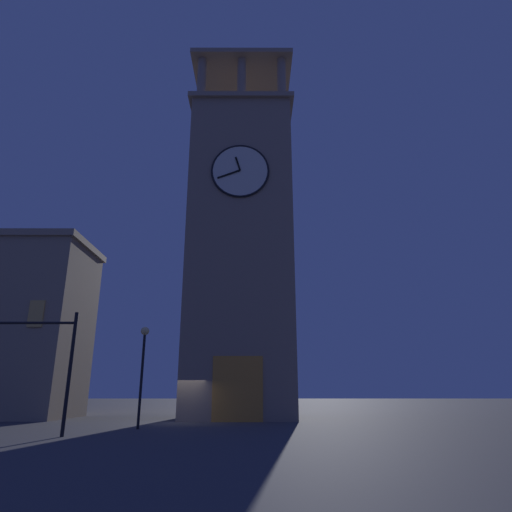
# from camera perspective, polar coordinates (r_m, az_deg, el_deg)

# --- Properties ---
(ground_plane) EXTENTS (200.00, 200.00, 0.00)m
(ground_plane) POSITION_cam_1_polar(r_m,az_deg,el_deg) (28.69, -9.53, -20.65)
(ground_plane) COLOR #424247
(clocktower) EXTENTS (8.25, 9.49, 31.31)m
(clocktower) POSITION_cam_1_polar(r_m,az_deg,el_deg) (34.92, -1.93, 0.49)
(clocktower) COLOR gray
(clocktower) RESTS_ON ground_plane
(traffic_signal_near) EXTENTS (4.27, 0.41, 5.21)m
(traffic_signal_near) POSITION_cam_1_polar(r_m,az_deg,el_deg) (21.81, -26.47, -11.00)
(traffic_signal_near) COLOR black
(traffic_signal_near) RESTS_ON ground_plane
(street_lamp) EXTENTS (0.44, 0.44, 5.12)m
(street_lamp) POSITION_cam_1_polar(r_m,az_deg,el_deg) (24.29, -14.51, -12.56)
(street_lamp) COLOR black
(street_lamp) RESTS_ON ground_plane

